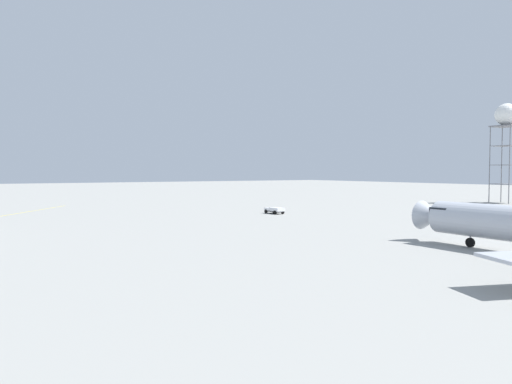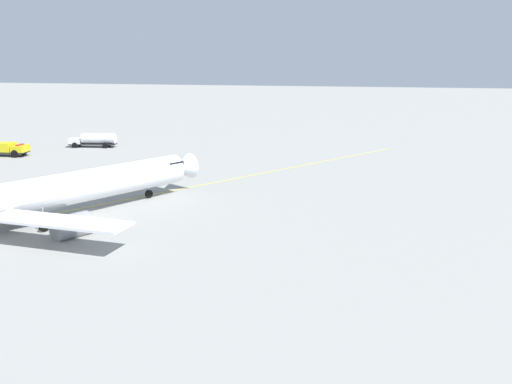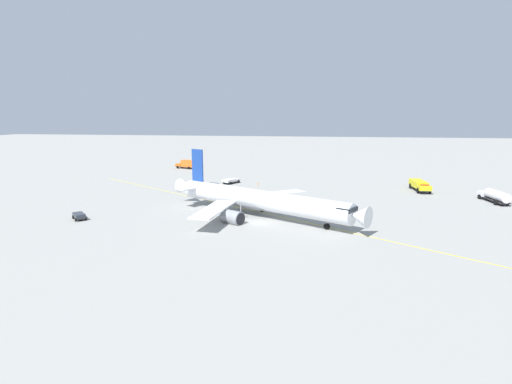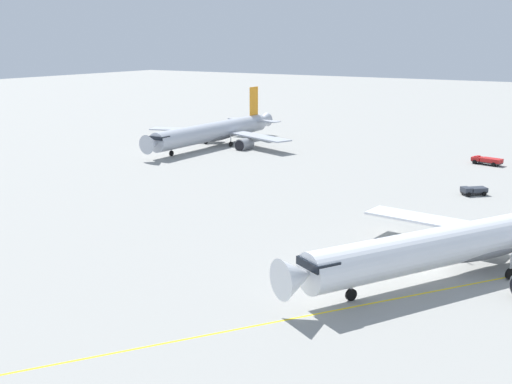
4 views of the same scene
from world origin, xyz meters
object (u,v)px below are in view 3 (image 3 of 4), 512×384
at_px(fire_tender_truck, 420,185).
at_px(safety_cone_mid, 258,182).
at_px(safety_cone_near, 258,185).
at_px(baggage_truck_truck, 79,216).
at_px(pushback_tug_truck_extra, 231,181).
at_px(airliner_main, 257,201).
at_px(catering_truck_truck, 187,164).
at_px(fuel_tanker_truck, 495,196).

relative_size(fire_tender_truck, safety_cone_mid, 18.71).
bearing_deg(fire_tender_truck, safety_cone_near, -93.72).
xyz_separation_m(baggage_truck_truck, fire_tender_truck, (40.83, -69.79, 0.83)).
height_order(baggage_truck_truck, pushback_tug_truck_extra, pushback_tug_truck_extra).
distance_m(fire_tender_truck, safety_cone_mid, 43.26).
height_order(airliner_main, catering_truck_truck, airliner_main).
relative_size(fire_tender_truck, pushback_tug_truck_extra, 1.80).
relative_size(catering_truck_truck, safety_cone_mid, 14.67).
relative_size(baggage_truck_truck, safety_cone_mid, 6.93).
distance_m(catering_truck_truck, baggage_truck_truck, 72.95).
bearing_deg(airliner_main, safety_cone_near, 127.66).
bearing_deg(baggage_truck_truck, fuel_tanker_truck, 65.09).
bearing_deg(catering_truck_truck, pushback_tug_truck_extra, 146.46).
bearing_deg(safety_cone_mid, fuel_tanker_truck, -106.25).
distance_m(airliner_main, baggage_truck_truck, 33.61).
bearing_deg(fire_tender_truck, baggage_truck_truck, -63.37).
relative_size(fuel_tanker_truck, safety_cone_near, 17.74).
bearing_deg(fire_tender_truck, catering_truck_truck, -117.13).
height_order(fire_tender_truck, pushback_tug_truck_extra, fire_tender_truck).
height_order(baggage_truck_truck, fire_tender_truck, fire_tender_truck).
bearing_deg(pushback_tug_truck_extra, safety_cone_near, -79.70).
xyz_separation_m(fire_tender_truck, pushback_tug_truck_extra, (3.03, 50.68, -0.73)).
distance_m(airliner_main, fuel_tanker_truck, 54.61).
height_order(catering_truck_truck, safety_cone_near, catering_truck_truck).
xyz_separation_m(fuel_tanker_truck, pushback_tug_truck_extra, (15.17, 63.97, -0.76)).
xyz_separation_m(baggage_truck_truck, safety_cone_near, (40.85, -27.48, -0.43)).
bearing_deg(fuel_tanker_truck, safety_cone_near, 68.64).
distance_m(airliner_main, catering_truck_truck, 74.46).
bearing_deg(safety_cone_near, airliner_main, -171.21).
bearing_deg(safety_cone_mid, fire_tender_truck, -95.68).
xyz_separation_m(airliner_main, fire_tender_truck, (32.83, -37.23, -1.52)).
height_order(baggage_truck_truck, safety_cone_near, baggage_truck_truck).
xyz_separation_m(catering_truck_truck, baggage_truck_truck, (-72.84, -4.03, -0.95)).
height_order(airliner_main, safety_cone_mid, airliner_main).
height_order(airliner_main, baggage_truck_truck, airliner_main).
relative_size(airliner_main, baggage_truck_truck, 10.66).
height_order(airliner_main, safety_cone_near, airliner_main).
distance_m(fuel_tanker_truck, safety_cone_near, 56.93).
height_order(fuel_tanker_truck, fire_tender_truck, fuel_tanker_truck).
distance_m(catering_truck_truck, safety_cone_near, 44.92).
bearing_deg(catering_truck_truck, fuel_tanker_truck, 170.97).
xyz_separation_m(safety_cone_near, safety_cone_mid, (4.26, 0.72, 0.00)).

